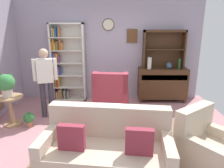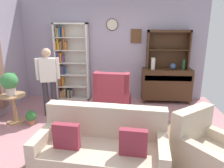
{
  "view_description": "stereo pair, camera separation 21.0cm",
  "coord_description": "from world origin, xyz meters",
  "px_view_note": "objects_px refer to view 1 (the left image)",
  "views": [
    {
      "loc": [
        0.14,
        -3.64,
        2.05
      ],
      "look_at": [
        0.1,
        0.2,
        0.95
      ],
      "focal_mm": 33.37,
      "sensor_mm": 36.0,
      "label": 1
    },
    {
      "loc": [
        0.35,
        -3.63,
        2.05
      ],
      "look_at": [
        0.1,
        0.2,
        0.95
      ],
      "focal_mm": 33.37,
      "sensor_mm": 36.0,
      "label": 2
    }
  ],
  "objects_px": {
    "sideboard_hutch": "(164,44)",
    "couch_floral": "(107,151)",
    "sideboard": "(162,83)",
    "bottle_wine": "(179,64)",
    "potted_plant_small": "(29,119)",
    "potted_plant_large": "(6,84)",
    "person_reading": "(46,78)",
    "vase_round": "(169,66)",
    "wingback_chair": "(111,99)",
    "plant_stand": "(11,107)",
    "vase_tall": "(149,63)",
    "bookshelf": "(66,64)",
    "armchair_floral": "(207,149)"
  },
  "relations": [
    {
      "from": "bookshelf",
      "to": "vase_round",
      "type": "distance_m",
      "value": 2.78
    },
    {
      "from": "sideboard",
      "to": "wingback_chair",
      "type": "xyz_separation_m",
      "value": [
        -1.39,
        -0.95,
        -0.13
      ]
    },
    {
      "from": "couch_floral",
      "to": "sideboard_hutch",
      "type": "bearing_deg",
      "value": 64.75
    },
    {
      "from": "vase_tall",
      "to": "person_reading",
      "type": "relative_size",
      "value": 0.19
    },
    {
      "from": "vase_tall",
      "to": "plant_stand",
      "type": "height_order",
      "value": "vase_tall"
    },
    {
      "from": "bottle_wine",
      "to": "sideboard",
      "type": "bearing_deg",
      "value": 167.11
    },
    {
      "from": "bookshelf",
      "to": "sideboard_hutch",
      "type": "distance_m",
      "value": 2.7
    },
    {
      "from": "bookshelf",
      "to": "sideboard",
      "type": "xyz_separation_m",
      "value": [
        2.64,
        -0.08,
        -0.51
      ]
    },
    {
      "from": "wingback_chair",
      "to": "plant_stand",
      "type": "distance_m",
      "value": 2.15
    },
    {
      "from": "wingback_chair",
      "to": "potted_plant_large",
      "type": "bearing_deg",
      "value": -165.3
    },
    {
      "from": "sideboard",
      "to": "wingback_chair",
      "type": "height_order",
      "value": "wingback_chair"
    },
    {
      "from": "potted_plant_large",
      "to": "wingback_chair",
      "type": "bearing_deg",
      "value": 14.7
    },
    {
      "from": "couch_floral",
      "to": "armchair_floral",
      "type": "distance_m",
      "value": 1.47
    },
    {
      "from": "vase_round",
      "to": "sideboard",
      "type": "bearing_deg",
      "value": 152.83
    },
    {
      "from": "bookshelf",
      "to": "armchair_floral",
      "type": "height_order",
      "value": "bookshelf"
    },
    {
      "from": "vase_round",
      "to": "person_reading",
      "type": "distance_m",
      "value": 3.13
    },
    {
      "from": "sideboard",
      "to": "person_reading",
      "type": "relative_size",
      "value": 0.83
    },
    {
      "from": "potted_plant_small",
      "to": "sideboard_hutch",
      "type": "bearing_deg",
      "value": 28.71
    },
    {
      "from": "potted_plant_small",
      "to": "wingback_chair",
      "type": "bearing_deg",
      "value": 20.28
    },
    {
      "from": "vase_tall",
      "to": "wingback_chair",
      "type": "relative_size",
      "value": 0.29
    },
    {
      "from": "couch_floral",
      "to": "plant_stand",
      "type": "bearing_deg",
      "value": 145.27
    },
    {
      "from": "potted_plant_large",
      "to": "vase_round",
      "type": "bearing_deg",
      "value": 21.67
    },
    {
      "from": "sideboard",
      "to": "potted_plant_large",
      "type": "xyz_separation_m",
      "value": [
        -3.49,
        -1.5,
        0.4
      ]
    },
    {
      "from": "potted_plant_large",
      "to": "person_reading",
      "type": "bearing_deg",
      "value": 33.88
    },
    {
      "from": "couch_floral",
      "to": "potted_plant_small",
      "type": "distance_m",
      "value": 2.13
    },
    {
      "from": "person_reading",
      "to": "sideboard",
      "type": "bearing_deg",
      "value": 20.59
    },
    {
      "from": "bookshelf",
      "to": "vase_round",
      "type": "xyz_separation_m",
      "value": [
        2.77,
        -0.15,
        -0.01
      ]
    },
    {
      "from": "bottle_wine",
      "to": "potted_plant_large",
      "type": "relative_size",
      "value": 0.57
    },
    {
      "from": "vase_tall",
      "to": "couch_floral",
      "type": "xyz_separation_m",
      "value": [
        -1.03,
        -2.83,
        -0.76
      ]
    },
    {
      "from": "bookshelf",
      "to": "potted_plant_small",
      "type": "relative_size",
      "value": 6.84
    },
    {
      "from": "bookshelf",
      "to": "couch_floral",
      "type": "distance_m",
      "value": 3.31
    },
    {
      "from": "couch_floral",
      "to": "wingback_chair",
      "type": "xyz_separation_m",
      "value": [
        0.04,
        1.96,
        0.07
      ]
    },
    {
      "from": "bottle_wine",
      "to": "potted_plant_small",
      "type": "bearing_deg",
      "value": -156.77
    },
    {
      "from": "plant_stand",
      "to": "potted_plant_large",
      "type": "xyz_separation_m",
      "value": [
        -0.02,
        -0.01,
        0.52
      ]
    },
    {
      "from": "sideboard_hutch",
      "to": "couch_floral",
      "type": "bearing_deg",
      "value": -115.25
    },
    {
      "from": "armchair_floral",
      "to": "plant_stand",
      "type": "bearing_deg",
      "value": 159.27
    },
    {
      "from": "sideboard_hutch",
      "to": "vase_round",
      "type": "bearing_deg",
      "value": -53.52
    },
    {
      "from": "bookshelf",
      "to": "bottle_wine",
      "type": "bearing_deg",
      "value": -3.27
    },
    {
      "from": "vase_round",
      "to": "bottle_wine",
      "type": "relative_size",
      "value": 0.63
    },
    {
      "from": "vase_tall",
      "to": "wingback_chair",
      "type": "xyz_separation_m",
      "value": [
        -1.0,
        -0.87,
        -0.69
      ]
    },
    {
      "from": "vase_round",
      "to": "armchair_floral",
      "type": "distance_m",
      "value": 2.85
    },
    {
      "from": "bottle_wine",
      "to": "vase_tall",
      "type": "bearing_deg",
      "value": 179.34
    },
    {
      "from": "plant_stand",
      "to": "potted_plant_small",
      "type": "relative_size",
      "value": 2.06
    },
    {
      "from": "sideboard_hutch",
      "to": "person_reading",
      "type": "distance_m",
      "value": 3.14
    },
    {
      "from": "couch_floral",
      "to": "sideboard",
      "type": "bearing_deg",
      "value": 63.92
    },
    {
      "from": "armchair_floral",
      "to": "bottle_wine",
      "type": "bearing_deg",
      "value": 82.83
    },
    {
      "from": "bookshelf",
      "to": "plant_stand",
      "type": "height_order",
      "value": "bookshelf"
    },
    {
      "from": "bottle_wine",
      "to": "couch_floral",
      "type": "distance_m",
      "value": 3.43
    },
    {
      "from": "vase_tall",
      "to": "sideboard",
      "type": "bearing_deg",
      "value": 11.63
    },
    {
      "from": "bookshelf",
      "to": "person_reading",
      "type": "relative_size",
      "value": 1.35
    }
  ]
}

